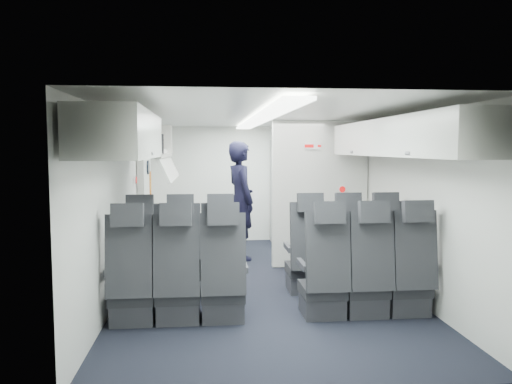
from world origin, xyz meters
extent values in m
cube|color=black|center=(0.00, 0.00, -0.01)|extent=(3.40, 6.00, 0.01)
cube|color=white|center=(0.00, 0.00, 2.15)|extent=(3.40, 6.00, 0.01)
cube|color=silver|center=(0.00, 3.00, 1.07)|extent=(3.40, 0.01, 2.15)
cube|color=silver|center=(0.00, -3.00, 1.07)|extent=(3.40, 0.01, 2.15)
cube|color=silver|center=(-1.70, 0.00, 1.07)|extent=(0.01, 6.00, 2.15)
cube|color=silver|center=(1.70, 0.00, 1.07)|extent=(0.01, 6.00, 2.15)
cube|color=white|center=(0.00, 0.00, 2.11)|extent=(0.25, 5.52, 0.03)
cube|color=black|center=(-1.42, -0.45, 0.27)|extent=(0.44, 0.46, 0.12)
cube|color=#2D2D33|center=(-1.42, -0.45, 0.11)|extent=(0.42, 0.42, 0.22)
cube|color=black|center=(-1.42, -0.67, 0.72)|extent=(0.44, 0.20, 0.80)
cube|color=black|center=(-1.42, -0.72, 1.12)|extent=(0.30, 0.12, 0.23)
cube|color=#2D2D33|center=(-1.64, -0.48, 0.55)|extent=(0.05, 0.40, 0.06)
cube|color=#2D2D33|center=(-1.20, -0.48, 0.55)|extent=(0.05, 0.40, 0.06)
cube|color=black|center=(-0.97, -0.45, 0.27)|extent=(0.44, 0.46, 0.12)
cube|color=#2D2D33|center=(-0.97, -0.45, 0.11)|extent=(0.42, 0.42, 0.22)
cube|color=black|center=(-0.97, -0.67, 0.72)|extent=(0.44, 0.20, 0.80)
cube|color=black|center=(-0.97, -0.72, 1.12)|extent=(0.30, 0.12, 0.23)
cube|color=#2D2D33|center=(-1.19, -0.48, 0.55)|extent=(0.05, 0.40, 0.06)
cube|color=#2D2D33|center=(-0.75, -0.48, 0.55)|extent=(0.05, 0.40, 0.06)
cube|color=black|center=(-0.52, -0.45, 0.27)|extent=(0.44, 0.46, 0.12)
cube|color=#2D2D33|center=(-0.52, -0.45, 0.11)|extent=(0.42, 0.42, 0.22)
cube|color=black|center=(-0.52, -0.67, 0.72)|extent=(0.44, 0.20, 0.80)
cube|color=black|center=(-0.52, -0.72, 1.12)|extent=(0.30, 0.12, 0.23)
cube|color=#2D2D33|center=(-0.74, -0.48, 0.55)|extent=(0.05, 0.40, 0.06)
cube|color=#2D2D33|center=(-0.30, -0.48, 0.55)|extent=(0.05, 0.40, 0.06)
cube|color=black|center=(0.52, -0.45, 0.27)|extent=(0.44, 0.46, 0.12)
cube|color=#2D2D33|center=(0.52, -0.45, 0.11)|extent=(0.42, 0.42, 0.22)
cube|color=black|center=(0.52, -0.67, 0.72)|extent=(0.44, 0.20, 0.80)
cube|color=black|center=(0.52, -0.72, 1.12)|extent=(0.30, 0.12, 0.23)
cube|color=#2D2D33|center=(0.30, -0.48, 0.55)|extent=(0.05, 0.40, 0.06)
cube|color=#2D2D33|center=(0.74, -0.48, 0.55)|extent=(0.05, 0.40, 0.06)
cube|color=black|center=(0.97, -0.45, 0.27)|extent=(0.44, 0.46, 0.12)
cube|color=#2D2D33|center=(0.97, -0.45, 0.11)|extent=(0.42, 0.42, 0.22)
cube|color=black|center=(0.97, -0.67, 0.72)|extent=(0.44, 0.20, 0.80)
cube|color=black|center=(0.97, -0.72, 1.12)|extent=(0.30, 0.12, 0.23)
cube|color=#2D2D33|center=(0.75, -0.48, 0.55)|extent=(0.05, 0.40, 0.06)
cube|color=#2D2D33|center=(1.19, -0.48, 0.55)|extent=(0.05, 0.40, 0.06)
cube|color=black|center=(1.42, -0.45, 0.27)|extent=(0.44, 0.46, 0.12)
cube|color=#2D2D33|center=(1.42, -0.45, 0.11)|extent=(0.42, 0.42, 0.22)
cube|color=black|center=(1.42, -0.67, 0.72)|extent=(0.44, 0.20, 0.80)
cube|color=black|center=(1.42, -0.72, 1.12)|extent=(0.30, 0.12, 0.23)
cube|color=#2D2D33|center=(1.20, -0.48, 0.55)|extent=(0.05, 0.40, 0.06)
cube|color=#2D2D33|center=(1.64, -0.48, 0.55)|extent=(0.05, 0.40, 0.06)
cube|color=black|center=(-1.42, -1.35, 0.27)|extent=(0.44, 0.46, 0.12)
cube|color=#2D2D33|center=(-1.42, -1.35, 0.11)|extent=(0.42, 0.42, 0.22)
cube|color=black|center=(-1.42, -1.57, 0.72)|extent=(0.44, 0.20, 0.80)
cube|color=black|center=(-1.42, -1.62, 1.12)|extent=(0.30, 0.12, 0.23)
cube|color=#2D2D33|center=(-1.64, -1.38, 0.55)|extent=(0.05, 0.40, 0.06)
cube|color=#2D2D33|center=(-1.20, -1.38, 0.55)|extent=(0.05, 0.40, 0.06)
cube|color=black|center=(-0.97, -1.35, 0.27)|extent=(0.44, 0.46, 0.12)
cube|color=#2D2D33|center=(-0.97, -1.35, 0.11)|extent=(0.42, 0.42, 0.22)
cube|color=black|center=(-0.97, -1.57, 0.72)|extent=(0.44, 0.20, 0.80)
cube|color=black|center=(-0.97, -1.62, 1.12)|extent=(0.30, 0.12, 0.23)
cube|color=#2D2D33|center=(-1.19, -1.38, 0.55)|extent=(0.05, 0.40, 0.06)
cube|color=#2D2D33|center=(-0.75, -1.38, 0.55)|extent=(0.05, 0.40, 0.06)
cube|color=black|center=(-0.52, -1.35, 0.27)|extent=(0.44, 0.46, 0.12)
cube|color=#2D2D33|center=(-0.52, -1.35, 0.11)|extent=(0.42, 0.42, 0.22)
cube|color=black|center=(-0.52, -1.57, 0.72)|extent=(0.44, 0.20, 0.80)
cube|color=black|center=(-0.52, -1.62, 1.12)|extent=(0.30, 0.12, 0.23)
cube|color=#2D2D33|center=(-0.74, -1.38, 0.55)|extent=(0.05, 0.40, 0.06)
cube|color=#2D2D33|center=(-0.30, -1.38, 0.55)|extent=(0.05, 0.40, 0.06)
cube|color=black|center=(0.52, -1.35, 0.27)|extent=(0.44, 0.46, 0.12)
cube|color=#2D2D33|center=(0.52, -1.35, 0.11)|extent=(0.42, 0.42, 0.22)
cube|color=black|center=(0.52, -1.57, 0.72)|extent=(0.44, 0.20, 0.80)
cube|color=black|center=(0.52, -1.62, 1.12)|extent=(0.30, 0.12, 0.23)
cube|color=#2D2D33|center=(0.30, -1.38, 0.55)|extent=(0.05, 0.40, 0.06)
cube|color=#2D2D33|center=(0.74, -1.38, 0.55)|extent=(0.05, 0.40, 0.06)
cube|color=black|center=(0.97, -1.35, 0.27)|extent=(0.44, 0.46, 0.12)
cube|color=#2D2D33|center=(0.97, -1.35, 0.11)|extent=(0.42, 0.42, 0.22)
cube|color=black|center=(0.97, -1.57, 0.72)|extent=(0.44, 0.20, 0.80)
cube|color=black|center=(0.97, -1.62, 1.12)|extent=(0.30, 0.12, 0.23)
cube|color=#2D2D33|center=(0.75, -1.38, 0.55)|extent=(0.05, 0.40, 0.06)
cube|color=#2D2D33|center=(1.19, -1.38, 0.55)|extent=(0.05, 0.40, 0.06)
cube|color=black|center=(1.42, -1.35, 0.27)|extent=(0.44, 0.46, 0.12)
cube|color=#2D2D33|center=(1.42, -1.35, 0.11)|extent=(0.42, 0.42, 0.22)
cube|color=black|center=(1.42, -1.57, 0.72)|extent=(0.44, 0.20, 0.80)
cube|color=black|center=(1.42, -1.62, 1.12)|extent=(0.30, 0.12, 0.23)
cube|color=#2D2D33|center=(1.20, -1.38, 0.55)|extent=(0.05, 0.40, 0.06)
cube|color=#2D2D33|center=(1.64, -1.38, 0.55)|extent=(0.05, 0.40, 0.06)
cube|color=silver|center=(-1.40, -2.00, 1.86)|extent=(0.52, 1.80, 0.40)
cylinder|color=slate|center=(-1.15, -2.00, 1.70)|extent=(0.04, 0.10, 0.04)
cube|color=#9E9E93|center=(-1.40, -0.25, 1.66)|extent=(0.52, 1.70, 0.04)
cube|color=silver|center=(-1.66, -0.25, 1.86)|extent=(0.06, 1.70, 0.44)
cube|color=silver|center=(-1.40, -1.08, 1.86)|extent=(0.52, 0.04, 0.40)
cube|color=silver|center=(-1.40, 0.58, 1.86)|extent=(0.52, 0.04, 0.40)
cube|color=silver|center=(-1.15, -0.25, 1.55)|extent=(0.21, 1.61, 0.38)
cube|color=silver|center=(1.40, -2.00, 1.86)|extent=(0.52, 1.80, 0.40)
cylinder|color=slate|center=(1.15, -2.00, 1.70)|extent=(0.04, 0.10, 0.04)
cube|color=silver|center=(1.40, -0.25, 1.86)|extent=(0.52, 1.70, 0.40)
cylinder|color=slate|center=(1.15, -0.25, 1.70)|extent=(0.04, 0.10, 0.04)
cube|color=white|center=(0.98, 0.80, 1.07)|extent=(1.40, 0.12, 2.13)
cube|color=white|center=(0.85, 0.73, 1.78)|extent=(0.24, 0.01, 0.10)
cube|color=red|center=(0.80, 0.72, 1.78)|extent=(0.13, 0.01, 0.04)
cube|color=red|center=(0.95, 0.72, 1.78)|extent=(0.05, 0.01, 0.03)
cylinder|color=white|center=(1.30, 0.73, 1.15)|extent=(0.11, 0.01, 0.11)
cylinder|color=red|center=(1.30, 0.72, 1.15)|extent=(0.09, 0.01, 0.09)
cube|color=#939399|center=(0.95, 2.72, 0.95)|extent=(0.85, 0.50, 1.90)
cube|color=#3F3F42|center=(0.95, 2.46, 0.50)|extent=(0.80, 0.01, 0.02)
cube|color=#3F3F42|center=(0.95, 2.46, 1.00)|extent=(0.80, 0.01, 0.02)
cube|color=#3F3F42|center=(0.95, 2.46, 1.50)|extent=(0.80, 0.01, 0.02)
cube|color=silver|center=(-1.64, 1.55, 0.95)|extent=(0.10, 0.92, 1.86)
cylinder|color=black|center=(-1.58, 1.55, 1.45)|extent=(0.03, 0.22, 0.22)
cube|color=gold|center=(-1.58, 1.85, 1.00)|extent=(0.02, 0.10, 0.75)
cylinder|color=white|center=(-1.67, 0.80, 1.30)|extent=(0.01, 0.11, 0.11)
cylinder|color=red|center=(-1.66, 0.80, 1.30)|extent=(0.01, 0.09, 0.09)
imported|color=black|center=(-0.14, 1.43, 0.93)|extent=(0.62, 0.78, 1.86)
cube|color=black|center=(-1.42, -0.45, 1.79)|extent=(0.49, 0.40, 0.26)
cube|color=white|center=(0.05, 1.38, 1.00)|extent=(0.18, 0.05, 0.12)
camera|label=1|loc=(-0.68, -6.36, 1.74)|focal=35.00mm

